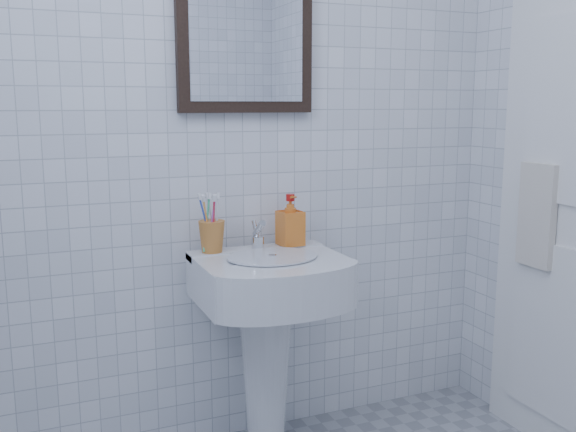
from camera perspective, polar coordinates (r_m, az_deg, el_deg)
name	(u,v)px	position (r m, az deg, el deg)	size (l,w,h in m)	color
wall_back	(224,110)	(2.33, -5.70, 9.37)	(2.20, 0.02, 2.50)	white
washbasin	(268,322)	(2.28, -1.83, -9.43)	(0.50, 0.36, 0.77)	silver
faucet	(258,237)	(2.29, -2.69, -1.86)	(0.05, 0.10, 0.11)	silver
toothbrush_cup	(212,237)	(2.25, -6.78, -1.82)	(0.09, 0.09, 0.11)	#C0742F
soap_dispenser	(290,220)	(2.34, 0.20, -0.36)	(0.08, 0.09, 0.19)	#D15114
wall_mirror	(246,23)	(2.36, -3.79, 16.71)	(0.50, 0.04, 0.62)	black
towel_ring	(544,166)	(2.50, 21.84, 4.15)	(0.18, 0.18, 0.01)	silver
hand_towel	(537,215)	(2.51, 21.25, 0.05)	(0.03, 0.16, 0.38)	silver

